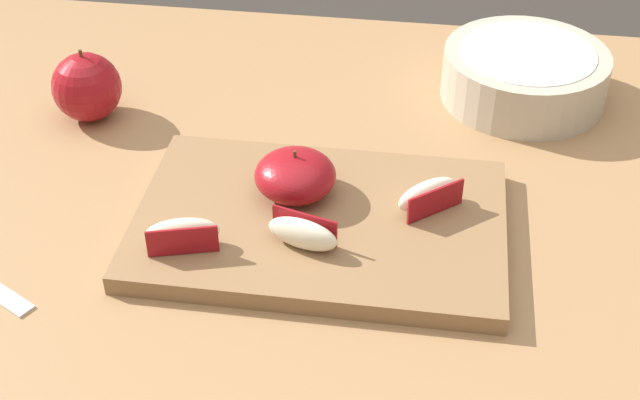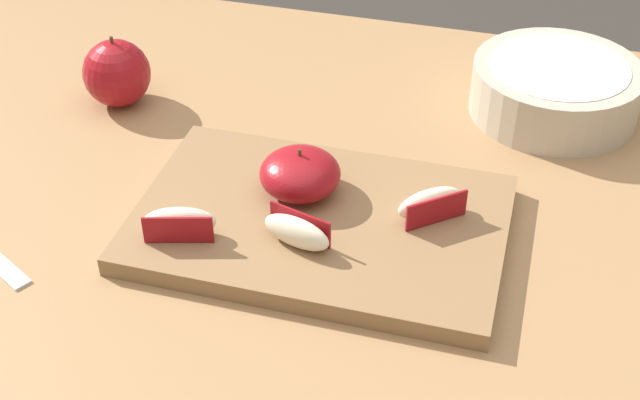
{
  "view_description": "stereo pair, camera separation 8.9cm",
  "coord_description": "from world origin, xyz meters",
  "px_view_note": "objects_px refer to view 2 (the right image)",
  "views": [
    {
      "loc": [
        0.11,
        -0.68,
        1.32
      ],
      "look_at": [
        0.01,
        0.01,
        0.78
      ],
      "focal_mm": 50.05,
      "sensor_mm": 36.0,
      "label": 1
    },
    {
      "loc": [
        0.2,
        -0.66,
        1.32
      ],
      "look_at": [
        0.01,
        0.01,
        0.78
      ],
      "focal_mm": 50.05,
      "sensor_mm": 36.0,
      "label": 2
    }
  ],
  "objects_px": {
    "apple_wedge_middle": "(431,204)",
    "ceramic_fruit_bowl": "(555,88)",
    "apple_half_skin_up": "(300,174)",
    "apple_wedge_left": "(298,232)",
    "cutting_board": "(320,224)",
    "apple_wedge_back": "(180,222)",
    "whole_apple_red_delicious": "(117,73)"
  },
  "relations": [
    {
      "from": "whole_apple_red_delicious",
      "to": "ceramic_fruit_bowl",
      "type": "xyz_separation_m",
      "value": [
        0.52,
        0.12,
        -0.01
      ]
    },
    {
      "from": "apple_wedge_middle",
      "to": "cutting_board",
      "type": "bearing_deg",
      "value": -164.76
    },
    {
      "from": "apple_wedge_left",
      "to": "ceramic_fruit_bowl",
      "type": "xyz_separation_m",
      "value": [
        0.22,
        0.35,
        -0.0
      ]
    },
    {
      "from": "apple_wedge_middle",
      "to": "whole_apple_red_delicious",
      "type": "distance_m",
      "value": 0.44
    },
    {
      "from": "cutting_board",
      "to": "apple_wedge_middle",
      "type": "height_order",
      "value": "apple_wedge_middle"
    },
    {
      "from": "apple_half_skin_up",
      "to": "whole_apple_red_delicious",
      "type": "xyz_separation_m",
      "value": [
        -0.28,
        0.14,
        -0.0
      ]
    },
    {
      "from": "apple_wedge_back",
      "to": "whole_apple_red_delicious",
      "type": "height_order",
      "value": "whole_apple_red_delicious"
    },
    {
      "from": "apple_half_skin_up",
      "to": "apple_wedge_middle",
      "type": "xyz_separation_m",
      "value": [
        0.14,
        -0.0,
        -0.01
      ]
    },
    {
      "from": "cutting_board",
      "to": "apple_half_skin_up",
      "type": "relative_size",
      "value": 4.43
    },
    {
      "from": "cutting_board",
      "to": "ceramic_fruit_bowl",
      "type": "relative_size",
      "value": 1.85
    },
    {
      "from": "ceramic_fruit_bowl",
      "to": "whole_apple_red_delicious",
      "type": "bearing_deg",
      "value": -166.88
    },
    {
      "from": "apple_wedge_back",
      "to": "whole_apple_red_delicious",
      "type": "bearing_deg",
      "value": 127.1
    },
    {
      "from": "apple_wedge_left",
      "to": "cutting_board",
      "type": "bearing_deg",
      "value": 79.96
    },
    {
      "from": "apple_half_skin_up",
      "to": "apple_wedge_back",
      "type": "relative_size",
      "value": 1.12
    },
    {
      "from": "apple_half_skin_up",
      "to": "apple_wedge_middle",
      "type": "relative_size",
      "value": 1.2
    },
    {
      "from": "apple_wedge_back",
      "to": "ceramic_fruit_bowl",
      "type": "distance_m",
      "value": 0.49
    },
    {
      "from": "apple_half_skin_up",
      "to": "apple_wedge_left",
      "type": "xyz_separation_m",
      "value": [
        0.02,
        -0.08,
        -0.01
      ]
    },
    {
      "from": "apple_half_skin_up",
      "to": "ceramic_fruit_bowl",
      "type": "distance_m",
      "value": 0.36
    },
    {
      "from": "cutting_board",
      "to": "apple_half_skin_up",
      "type": "bearing_deg",
      "value": 132.59
    },
    {
      "from": "whole_apple_red_delicious",
      "to": "ceramic_fruit_bowl",
      "type": "relative_size",
      "value": 0.45
    },
    {
      "from": "apple_half_skin_up",
      "to": "ceramic_fruit_bowl",
      "type": "relative_size",
      "value": 0.42
    },
    {
      "from": "apple_wedge_left",
      "to": "whole_apple_red_delicious",
      "type": "height_order",
      "value": "whole_apple_red_delicious"
    },
    {
      "from": "apple_wedge_left",
      "to": "apple_wedge_back",
      "type": "bearing_deg",
      "value": -171.52
    },
    {
      "from": "cutting_board",
      "to": "ceramic_fruit_bowl",
      "type": "height_order",
      "value": "ceramic_fruit_bowl"
    },
    {
      "from": "apple_wedge_middle",
      "to": "ceramic_fruit_bowl",
      "type": "relative_size",
      "value": 0.35
    },
    {
      "from": "apple_wedge_back",
      "to": "whole_apple_red_delicious",
      "type": "xyz_separation_m",
      "value": [
        -0.18,
        0.24,
        0.0
      ]
    },
    {
      "from": "apple_wedge_left",
      "to": "ceramic_fruit_bowl",
      "type": "height_order",
      "value": "ceramic_fruit_bowl"
    },
    {
      "from": "apple_wedge_middle",
      "to": "apple_wedge_left",
      "type": "bearing_deg",
      "value": -146.09
    },
    {
      "from": "apple_wedge_left",
      "to": "apple_wedge_middle",
      "type": "bearing_deg",
      "value": 33.91
    },
    {
      "from": "whole_apple_red_delicious",
      "to": "apple_wedge_back",
      "type": "bearing_deg",
      "value": -52.9
    },
    {
      "from": "cutting_board",
      "to": "apple_wedge_back",
      "type": "xyz_separation_m",
      "value": [
        -0.12,
        -0.07,
        0.03
      ]
    },
    {
      "from": "apple_wedge_back",
      "to": "apple_wedge_left",
      "type": "bearing_deg",
      "value": 8.48
    }
  ]
}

